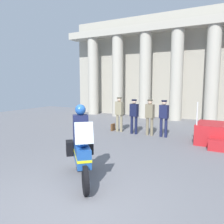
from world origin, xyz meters
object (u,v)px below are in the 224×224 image
at_px(officer_in_row_1, 134,114).
at_px(officer_in_row_3, 164,115).
at_px(motorcycle_with_rider, 81,149).
at_px(officer_in_row_2, 150,114).
at_px(briefcase_on_ground, 113,127).
at_px(officer_in_row_0, 119,111).

relative_size(officer_in_row_1, officer_in_row_3, 1.00).
distance_m(officer_in_row_1, motorcycle_with_rider, 5.55).
xyz_separation_m(officer_in_row_1, officer_in_row_2, (0.76, 0.05, 0.01)).
height_order(officer_in_row_3, briefcase_on_ground, officer_in_row_3).
distance_m(officer_in_row_0, motorcycle_with_rider, 5.87).
xyz_separation_m(officer_in_row_3, motorcycle_with_rider, (-0.53, -5.50, -0.19)).
bearing_deg(officer_in_row_2, briefcase_on_ground, 4.67).
bearing_deg(officer_in_row_0, briefcase_on_ground, 0.97).
distance_m(officer_in_row_0, officer_in_row_3, 2.28).
height_order(officer_in_row_0, motorcycle_with_rider, motorcycle_with_rider).
distance_m(officer_in_row_1, briefcase_on_ground, 1.48).
bearing_deg(briefcase_on_ground, officer_in_row_3, -3.31).
distance_m(officer_in_row_1, officer_in_row_2, 0.77).
bearing_deg(officer_in_row_1, officer_in_row_2, -168.09).
height_order(officer_in_row_1, officer_in_row_2, officer_in_row_2).
xyz_separation_m(officer_in_row_1, motorcycle_with_rider, (0.90, -5.47, -0.18)).
xyz_separation_m(officer_in_row_2, briefcase_on_ground, (-1.99, 0.13, -0.80)).
bearing_deg(officer_in_row_2, officer_in_row_3, -173.69).
relative_size(officer_in_row_2, officer_in_row_3, 1.00).
height_order(motorcycle_with_rider, briefcase_on_ground, motorcycle_with_rider).
bearing_deg(officer_in_row_3, officer_in_row_2, 6.31).
relative_size(officer_in_row_2, motorcycle_with_rider, 0.88).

